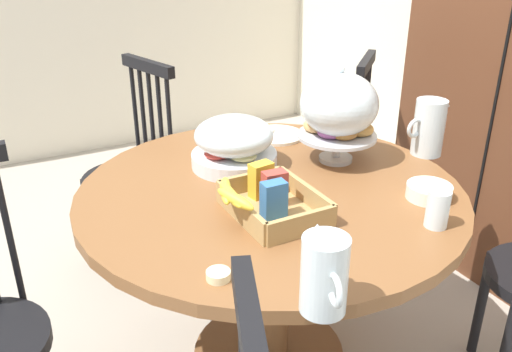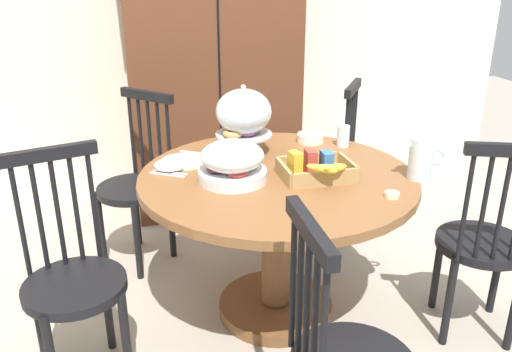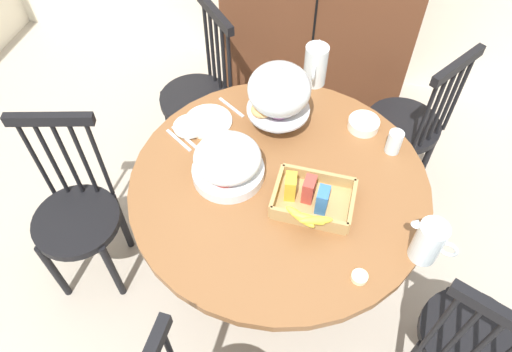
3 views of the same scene
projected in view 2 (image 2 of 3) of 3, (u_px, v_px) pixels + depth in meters
The scene contains 21 objects.
ground_plane at pixel (268, 329), 2.52m from camera, with size 10.00×10.00×0.00m, color #A89E8E.
wall_back at pixel (200, 12), 3.68m from camera, with size 4.80×0.06×2.60m, color silver.
wooden_armoire at pixel (212, 66), 3.51m from camera, with size 1.18×0.60×1.96m.
dining_table at pixel (277, 215), 2.45m from camera, with size 1.25×1.25×0.74m.
windsor_chair_near_window at pixel (483, 246), 2.35m from camera, with size 0.43×0.43×0.97m.
windsor_chair_by_cabinet at pixel (326, 165), 3.28m from camera, with size 0.46×0.46×0.97m.
windsor_chair_facing_door at pixel (137, 187), 2.96m from camera, with size 0.47×0.47×0.97m.
windsor_chair_far_side at pixel (74, 283), 2.08m from camera, with size 0.42×0.42×0.97m.
pastry_stand_with_dome at pixel (244, 115), 2.57m from camera, with size 0.28×0.28×0.34m.
fruit_platter_covered at pixel (232, 162), 2.27m from camera, with size 0.30×0.30×0.18m.
orange_juice_pitcher at pixel (421, 160), 2.30m from camera, with size 0.19×0.11×0.18m.
milk_pitcher at pixel (249, 116), 2.93m from camera, with size 0.11×0.19×0.21m.
cereal_basket at pixel (316, 169), 2.31m from camera, with size 0.32×0.30×0.12m.
china_plate_large at pixel (183, 161), 2.51m from camera, with size 0.22×0.22×0.01m, color white.
china_plate_small at pixel (170, 165), 2.44m from camera, with size 0.15×0.15×0.01m, color white.
cereal_bowl at pixel (310, 138), 2.79m from camera, with size 0.14×0.14×0.04m, color white.
drinking_glass at pixel (343, 136), 2.72m from camera, with size 0.06×0.06×0.11m, color silver.
butter_dish at pixel (392, 195), 2.14m from camera, with size 0.06×0.06×0.02m, color beige.
table_knife at pixel (170, 172), 2.39m from camera, with size 0.17×0.01×0.01m, color silver.
dinner_fork at pixel (167, 175), 2.36m from camera, with size 0.17×0.01×0.01m, color silver.
soup_spoon at pixel (196, 153), 2.63m from camera, with size 0.17×0.01×0.01m, color silver.
Camera 2 is at (-0.56, -1.99, 1.62)m, focal length 37.14 mm.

